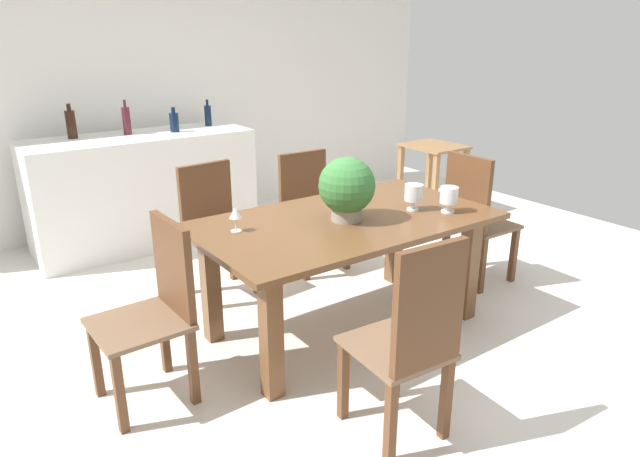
% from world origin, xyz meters
% --- Properties ---
extents(ground_plane, '(7.04, 7.04, 0.00)m').
position_xyz_m(ground_plane, '(0.00, 0.00, 0.00)').
color(ground_plane, silver).
extents(back_wall, '(6.40, 0.10, 2.60)m').
position_xyz_m(back_wall, '(0.00, 2.60, 1.30)').
color(back_wall, white).
rests_on(back_wall, ground).
extents(dining_table, '(1.86, 1.06, 0.76)m').
position_xyz_m(dining_table, '(0.00, -0.28, 0.64)').
color(dining_table, brown).
rests_on(dining_table, ground).
extents(chair_head_end, '(0.47, 0.46, 0.97)m').
position_xyz_m(chair_head_end, '(-1.23, -0.28, 0.54)').
color(chair_head_end, brown).
rests_on(chair_head_end, ground).
extents(chair_far_left, '(0.49, 0.45, 0.96)m').
position_xyz_m(chair_far_left, '(-0.43, 0.74, 0.54)').
color(chair_far_left, brown).
rests_on(chair_far_left, ground).
extents(chair_far_right, '(0.48, 0.42, 0.94)m').
position_xyz_m(chair_far_right, '(0.42, 0.74, 0.53)').
color(chair_far_right, brown).
rests_on(chair_far_right, ground).
extents(chair_near_left, '(0.44, 0.48, 1.04)m').
position_xyz_m(chair_near_left, '(-0.43, -1.32, 0.56)').
color(chair_near_left, brown).
rests_on(chair_near_left, ground).
extents(chair_foot_end, '(0.45, 0.45, 1.02)m').
position_xyz_m(chair_foot_end, '(1.23, -0.28, 0.56)').
color(chair_foot_end, brown).
rests_on(chair_foot_end, ground).
extents(flower_centerpiece, '(0.35, 0.35, 0.39)m').
position_xyz_m(flower_centerpiece, '(-0.02, -0.31, 0.97)').
color(flower_centerpiece, gray).
rests_on(flower_centerpiece, dining_table).
extents(crystal_vase_left, '(0.12, 0.12, 0.17)m').
position_xyz_m(crystal_vase_left, '(0.46, -0.40, 0.87)').
color(crystal_vase_left, silver).
rests_on(crystal_vase_left, dining_table).
extents(crystal_vase_center_near, '(0.11, 0.11, 0.17)m').
position_xyz_m(crystal_vase_center_near, '(0.61, -0.57, 0.87)').
color(crystal_vase_center_near, silver).
rests_on(crystal_vase_center_near, dining_table).
extents(wine_glass, '(0.07, 0.07, 0.14)m').
position_xyz_m(wine_glass, '(-0.67, -0.10, 0.87)').
color(wine_glass, silver).
rests_on(wine_glass, dining_table).
extents(kitchen_counter, '(1.93, 0.69, 1.00)m').
position_xyz_m(kitchen_counter, '(-0.50, 2.03, 0.50)').
color(kitchen_counter, white).
rests_on(kitchen_counter, ground).
extents(wine_bottle_amber, '(0.06, 0.06, 0.24)m').
position_xyz_m(wine_bottle_amber, '(0.22, 2.14, 1.09)').
color(wine_bottle_amber, '#0F1E38').
rests_on(wine_bottle_amber, kitchen_counter).
extents(wine_bottle_green, '(0.08, 0.08, 0.29)m').
position_xyz_m(wine_bottle_green, '(-1.00, 2.20, 1.12)').
color(wine_bottle_green, black).
rests_on(wine_bottle_green, kitchen_counter).
extents(wine_bottle_clear, '(0.08, 0.08, 0.22)m').
position_xyz_m(wine_bottle_clear, '(-0.18, 2.00, 1.08)').
color(wine_bottle_clear, '#0F1E38').
rests_on(wine_bottle_clear, kitchen_counter).
extents(wine_bottle_dark, '(0.07, 0.07, 0.30)m').
position_xyz_m(wine_bottle_dark, '(-0.56, 2.11, 1.12)').
color(wine_bottle_dark, '#511E28').
rests_on(wine_bottle_dark, kitchen_counter).
extents(side_table, '(0.52, 0.59, 0.72)m').
position_xyz_m(side_table, '(2.32, 1.19, 0.54)').
color(side_table, olive).
rests_on(side_table, ground).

